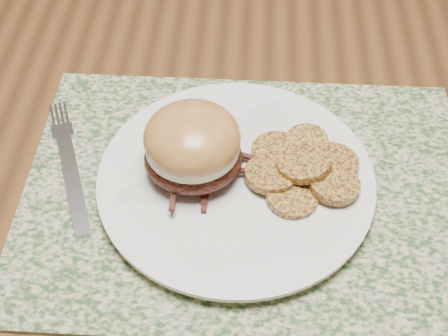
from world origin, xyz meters
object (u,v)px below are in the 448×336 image
Objects in this scene: pork_sandwich at (193,146)px; fork at (69,163)px; dining_table at (322,122)px; dinner_plate at (236,181)px.

pork_sandwich is 0.56× the size of fork.
dining_table is 0.33m from fork.
dinner_plate reaches higher than dining_table.
dinner_plate reaches higher than fork.
pork_sandwich is at bearing -26.63° from fork.
fork is (-0.17, 0.02, -0.01)m from dinner_plate.
dining_table is at bearing 46.29° from pork_sandwich.
dining_table is 0.27m from pork_sandwich.
fork reaches higher than dining_table.
pork_sandwich is (-0.15, -0.17, 0.13)m from dining_table.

